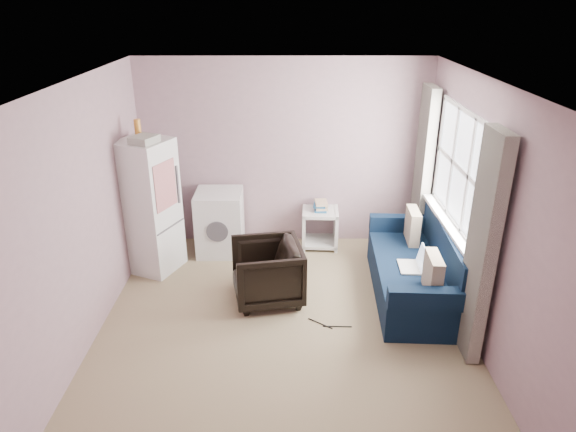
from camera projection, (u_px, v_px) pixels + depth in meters
name	position (u px, v px, depth m)	size (l,w,h in m)	color
room	(285.00, 216.00, 4.87)	(3.84, 4.24, 2.54)	#978463
armchair	(267.00, 269.00, 5.71)	(0.74, 0.69, 0.76)	black
fridge	(149.00, 206.00, 6.20)	(0.75, 0.74, 1.88)	silver
washing_machine	(220.00, 221.00, 6.77)	(0.60, 0.62, 0.85)	silver
side_table	(320.00, 225.00, 6.99)	(0.50, 0.50, 0.65)	silver
sofa	(420.00, 271.00, 5.81)	(0.96, 1.96, 0.86)	#0A1A31
window_dressing	(447.00, 203.00, 5.57)	(0.17, 2.62, 2.18)	white
floor_cables	(329.00, 325.00, 5.38)	(0.45, 0.19, 0.01)	black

